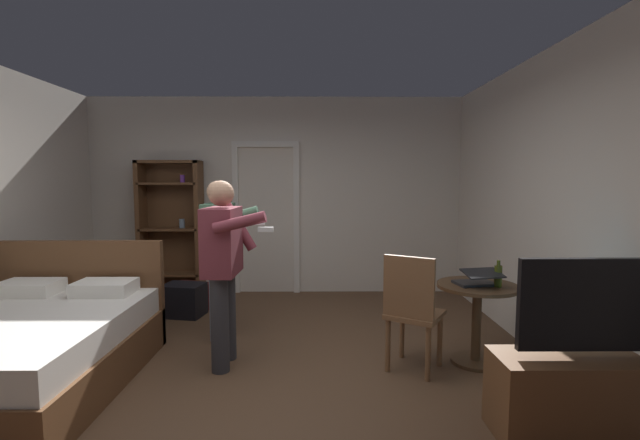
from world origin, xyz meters
The scene contains 15 objects.
ground_plane centered at (0.00, 0.00, 0.00)m, with size 6.20×6.20×0.00m, color brown.
wall_back centered at (0.00, 2.88, 1.37)m, with size 5.41×0.12×2.74m, color silver.
wall_right centered at (2.65, 0.00, 1.37)m, with size 0.12×5.88×2.74m, color silver.
doorway_frame centered at (-0.13, 2.80, 1.22)m, with size 0.93×0.08×2.13m.
bed centered at (-1.68, -0.03, 0.30)m, with size 1.54×1.92×1.02m.
bookshelf centered at (-1.42, 2.65, 1.00)m, with size 0.85×0.32×1.86m.
tv_flatscreen centered at (2.29, -0.73, 0.32)m, with size 1.20×0.40×1.13m.
side_table centered at (1.97, 0.36, 0.48)m, with size 0.69×0.69×0.70m.
laptop centered at (1.94, 0.32, 0.75)m, with size 0.38×0.39×0.15m.
bottle_on_table centered at (2.11, 0.28, 0.80)m, with size 0.06×0.06×0.23m.
wooden_chair centered at (1.36, 0.19, 0.54)m, with size 0.58×0.58×0.99m.
person_blue_shirt centered at (-0.22, 0.34, 0.93)m, with size 0.60×0.63×1.59m.
person_striped_shirt centered at (-0.40, 1.05, 0.91)m, with size 0.63×0.57×1.59m.
suitcase_dark centered at (-0.99, 1.95, 0.16)m, with size 0.46×0.35×0.32m, color #4C1919.
suitcase_small centered at (-0.99, 1.72, 0.19)m, with size 0.45×0.34×0.38m, color black.
Camera 1 is at (0.58, -3.33, 1.60)m, focal length 24.57 mm.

